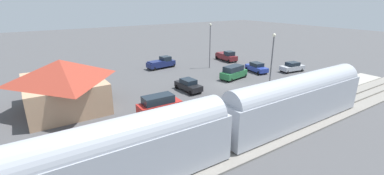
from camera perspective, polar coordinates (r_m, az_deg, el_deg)
The scene contains 15 objects.
ground_plane at distance 40.36m, azimuth 7.67°, elevation 0.61°, with size 200.00×200.00×0.00m, color #4C4C4F.
railway_track at distance 31.88m, azimuth 24.38°, elevation -5.73°, with size 4.80×70.00×0.30m.
platform at distance 33.90m, azimuth 18.78°, elevation -3.50°, with size 3.20×46.00×0.30m.
station_building at distance 34.27m, azimuth -26.30°, elevation 0.88°, with size 11.46×9.04×5.84m.
pedestrian_on_platform at distance 30.02m, azimuth 15.24°, elevation -3.68°, with size 0.36×0.36×1.71m.
pedestrian_waiting_far at distance 36.70m, azimuth 22.78°, elevation -0.43°, with size 0.36×0.36×1.71m.
suv_green at distance 43.14m, azimuth 9.04°, elevation 3.31°, with size 2.86×5.18×2.22m.
sedan_black at distance 37.02m, azimuth -0.80°, elevation 0.56°, with size 4.59×2.46×1.74m.
sedan_silver at distance 50.51m, azimuth 20.98°, elevation 4.21°, with size 2.41×4.70×1.74m.
pickup_navy at distance 50.00m, azimuth -6.66°, elevation 5.36°, with size 2.51×5.57×2.14m.
pickup_maroon at distance 56.40m, azimuth 7.53°, elevation 6.83°, with size 5.52×2.76×2.14m.
sedan_blue at distance 48.24m, azimuth 13.86°, elevation 4.28°, with size 4.73×2.78×1.74m.
suv_red at distance 29.71m, azimuth -7.17°, elevation -3.66°, with size 2.06×4.94×2.22m.
light_pole_near_platform at distance 34.83m, azimuth 16.99°, elevation 6.00°, with size 0.44×0.44×8.39m.
light_pole_lot_center at distance 49.24m, azimuth 3.95°, elevation 10.14°, with size 0.44×0.44×8.28m.
Camera 1 is at (-28.81, 25.46, 12.28)m, focal length 24.51 mm.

